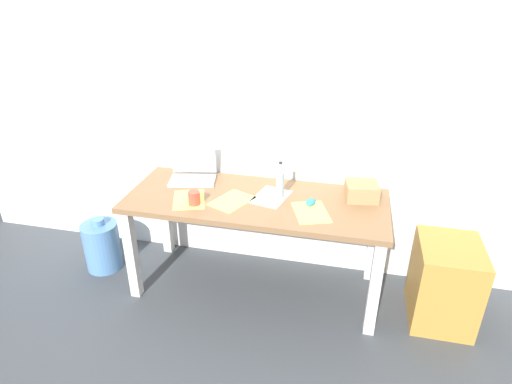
{
  "coord_description": "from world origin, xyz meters",
  "views": [
    {
      "loc": [
        0.6,
        -2.6,
        2.15
      ],
      "look_at": [
        0.0,
        0.0,
        0.8
      ],
      "focal_mm": 30.59,
      "sensor_mm": 36.0,
      "label": 1
    }
  ],
  "objects_px": {
    "desk": "(256,211)",
    "water_cooler_jug": "(102,245)",
    "beer_bottle": "(280,184)",
    "coffee_mug": "(194,198)",
    "laptop_left": "(193,172)",
    "cardboard_box": "(362,191)",
    "computer_mouse": "(310,202)",
    "filing_cabinet": "(444,283)"
  },
  "relations": [
    {
      "from": "laptop_left",
      "to": "beer_bottle",
      "type": "height_order",
      "value": "beer_bottle"
    },
    {
      "from": "laptop_left",
      "to": "coffee_mug",
      "type": "bearing_deg",
      "value": -68.41
    },
    {
      "from": "laptop_left",
      "to": "filing_cabinet",
      "type": "bearing_deg",
      "value": -7.25
    },
    {
      "from": "desk",
      "to": "water_cooler_jug",
      "type": "xyz_separation_m",
      "value": [
        -1.26,
        -0.04,
        -0.45
      ]
    },
    {
      "from": "desk",
      "to": "filing_cabinet",
      "type": "height_order",
      "value": "desk"
    },
    {
      "from": "laptop_left",
      "to": "cardboard_box",
      "type": "height_order",
      "value": "laptop_left"
    },
    {
      "from": "beer_bottle",
      "to": "cardboard_box",
      "type": "distance_m",
      "value": 0.56
    },
    {
      "from": "desk",
      "to": "laptop_left",
      "type": "distance_m",
      "value": 0.59
    },
    {
      "from": "cardboard_box",
      "to": "filing_cabinet",
      "type": "bearing_deg",
      "value": -18.47
    },
    {
      "from": "laptop_left",
      "to": "water_cooler_jug",
      "type": "height_order",
      "value": "laptop_left"
    },
    {
      "from": "computer_mouse",
      "to": "desk",
      "type": "bearing_deg",
      "value": -166.15
    },
    {
      "from": "desk",
      "to": "filing_cabinet",
      "type": "distance_m",
      "value": 1.36
    },
    {
      "from": "desk",
      "to": "water_cooler_jug",
      "type": "bearing_deg",
      "value": -178.27
    },
    {
      "from": "beer_bottle",
      "to": "cardboard_box",
      "type": "relative_size",
      "value": 1.24
    },
    {
      "from": "computer_mouse",
      "to": "filing_cabinet",
      "type": "height_order",
      "value": "computer_mouse"
    },
    {
      "from": "desk",
      "to": "filing_cabinet",
      "type": "relative_size",
      "value": 3.12
    },
    {
      "from": "laptop_left",
      "to": "water_cooler_jug",
      "type": "distance_m",
      "value": 0.98
    },
    {
      "from": "computer_mouse",
      "to": "cardboard_box",
      "type": "bearing_deg",
      "value": 41.35
    },
    {
      "from": "laptop_left",
      "to": "beer_bottle",
      "type": "distance_m",
      "value": 0.71
    },
    {
      "from": "coffee_mug",
      "to": "filing_cabinet",
      "type": "relative_size",
      "value": 0.16
    },
    {
      "from": "laptop_left",
      "to": "computer_mouse",
      "type": "relative_size",
      "value": 3.77
    },
    {
      "from": "coffee_mug",
      "to": "filing_cabinet",
      "type": "height_order",
      "value": "coffee_mug"
    },
    {
      "from": "desk",
      "to": "cardboard_box",
      "type": "distance_m",
      "value": 0.74
    },
    {
      "from": "desk",
      "to": "beer_bottle",
      "type": "distance_m",
      "value": 0.26
    },
    {
      "from": "beer_bottle",
      "to": "coffee_mug",
      "type": "relative_size",
      "value": 2.8
    },
    {
      "from": "laptop_left",
      "to": "beer_bottle",
      "type": "bearing_deg",
      "value": -11.7
    },
    {
      "from": "computer_mouse",
      "to": "water_cooler_jug",
      "type": "bearing_deg",
      "value": -164.46
    },
    {
      "from": "coffee_mug",
      "to": "water_cooler_jug",
      "type": "xyz_separation_m",
      "value": [
        -0.87,
        0.14,
        -0.6
      ]
    },
    {
      "from": "cardboard_box",
      "to": "coffee_mug",
      "type": "height_order",
      "value": "cardboard_box"
    },
    {
      "from": "laptop_left",
      "to": "computer_mouse",
      "type": "bearing_deg",
      "value": -12.43
    },
    {
      "from": "computer_mouse",
      "to": "filing_cabinet",
      "type": "relative_size",
      "value": 0.17
    },
    {
      "from": "laptop_left",
      "to": "cardboard_box",
      "type": "xyz_separation_m",
      "value": [
        1.24,
        -0.03,
        -0.0
      ]
    },
    {
      "from": "laptop_left",
      "to": "cardboard_box",
      "type": "relative_size",
      "value": 1.76
    },
    {
      "from": "desk",
      "to": "computer_mouse",
      "type": "height_order",
      "value": "computer_mouse"
    },
    {
      "from": "beer_bottle",
      "to": "coffee_mug",
      "type": "distance_m",
      "value": 0.59
    },
    {
      "from": "water_cooler_jug",
      "to": "filing_cabinet",
      "type": "bearing_deg",
      "value": 0.02
    },
    {
      "from": "computer_mouse",
      "to": "coffee_mug",
      "type": "xyz_separation_m",
      "value": [
        -0.76,
        -0.17,
        0.03
      ]
    },
    {
      "from": "desk",
      "to": "cardboard_box",
      "type": "xyz_separation_m",
      "value": [
        0.71,
        0.16,
        0.16
      ]
    },
    {
      "from": "beer_bottle",
      "to": "filing_cabinet",
      "type": "xyz_separation_m",
      "value": [
        1.15,
        -0.09,
        -0.57
      ]
    },
    {
      "from": "coffee_mug",
      "to": "computer_mouse",
      "type": "bearing_deg",
      "value": 12.91
    },
    {
      "from": "cardboard_box",
      "to": "coffee_mug",
      "type": "bearing_deg",
      "value": -162.57
    },
    {
      "from": "beer_bottle",
      "to": "coffee_mug",
      "type": "bearing_deg",
      "value": -156.74
    }
  ]
}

